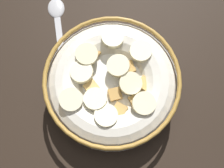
% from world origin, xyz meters
% --- Properties ---
extents(ground_plane, '(1.06, 1.06, 0.02)m').
position_xyz_m(ground_plane, '(0.00, 0.00, -0.01)').
color(ground_plane, black).
extents(cereal_bowl, '(0.19, 0.19, 0.06)m').
position_xyz_m(cereal_bowl, '(-0.00, 0.00, 0.03)').
color(cereal_bowl, silver).
rests_on(cereal_bowl, ground_plane).
extents(spoon, '(0.12, 0.11, 0.01)m').
position_xyz_m(spoon, '(-0.14, 0.03, 0.00)').
color(spoon, '#B7B7BC').
rests_on(spoon, ground_plane).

